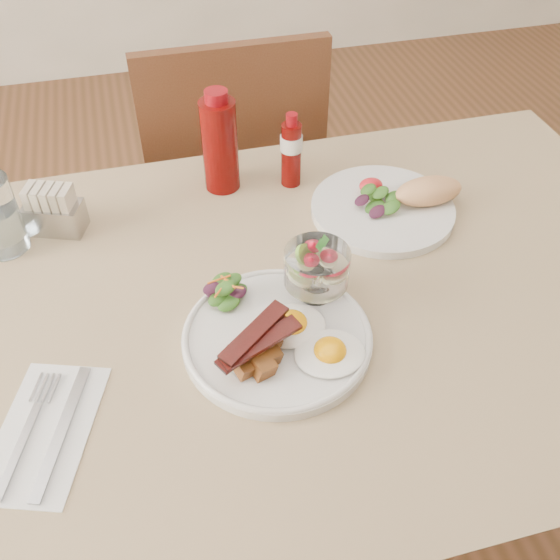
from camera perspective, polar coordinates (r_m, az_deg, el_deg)
The scene contains 12 objects.
table at distance 1.06m, azimuth 2.15°, elevation -4.65°, with size 1.33×0.88×0.75m.
chair_far at distance 1.64m, azimuth -4.50°, elevation 9.11°, with size 0.42×0.42×0.93m.
main_plate at distance 0.92m, azimuth -0.27°, elevation -5.32°, with size 0.28×0.28×0.02m, color silver.
fried_eggs at distance 0.90m, azimuth 2.79°, elevation -5.30°, with size 0.17×0.19×0.03m.
bacon_potato_pile at distance 0.87m, azimuth -2.03°, elevation -6.26°, with size 0.13×0.09×0.05m.
side_salad at distance 0.96m, azimuth -4.97°, elevation -1.09°, with size 0.07×0.07×0.04m.
fruit_cup at distance 0.94m, azimuth 3.37°, elevation 1.16°, with size 0.10×0.10×0.10m.
second_plate at distance 1.17m, azimuth 10.33°, elevation 6.91°, with size 0.28×0.26×0.07m.
ketchup_bottle at distance 1.18m, azimuth -5.53°, elevation 12.28°, with size 0.07×0.07×0.20m.
hot_sauce_bottle at distance 1.19m, azimuth 1.03°, elevation 11.72°, with size 0.05×0.05×0.15m.
sugar_caddy at distance 1.16m, azimuth -20.00°, elevation 5.88°, with size 0.11×0.09×0.09m.
napkin_cutlery at distance 0.89m, azimuth -20.62°, elevation -12.79°, with size 0.18×0.24×0.01m.
Camera 1 is at (-0.21, -0.67, 1.46)m, focal length 40.00 mm.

